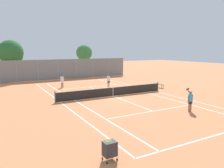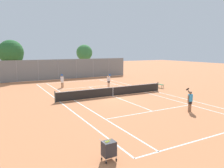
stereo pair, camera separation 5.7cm
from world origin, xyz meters
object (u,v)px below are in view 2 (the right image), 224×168
at_px(ball_cart, 109,148).
at_px(player_near_side, 190,100).
at_px(tree_behind_left, 12,53).
at_px(tennis_net, 113,91).
at_px(tree_behind_right, 84,53).
at_px(loose_tennis_ball_1, 78,92).
at_px(loose_tennis_ball_0, 74,91).
at_px(player_far_left, 62,80).
at_px(player_far_right, 109,80).
at_px(courtside_bench, 159,84).

distance_m(ball_cart, player_near_side, 9.65).
relative_size(ball_cart, tree_behind_left, 0.16).
bearing_deg(tennis_net, ball_cart, -119.71).
bearing_deg(tree_behind_right, tennis_net, -103.02).
bearing_deg(player_near_side, loose_tennis_ball_1, 112.25).
height_order(ball_cart, loose_tennis_ball_0, ball_cart).
distance_m(tennis_net, ball_cart, 13.22).
bearing_deg(loose_tennis_ball_0, player_far_left, 95.69).
bearing_deg(loose_tennis_ball_0, loose_tennis_ball_1, -42.22).
height_order(player_near_side, tree_behind_right, tree_behind_right).
bearing_deg(loose_tennis_ball_0, tree_behind_right, 63.94).
bearing_deg(player_far_left, loose_tennis_ball_0, -84.31).
relative_size(ball_cart, loose_tennis_ball_0, 14.58).
bearing_deg(ball_cart, tree_behind_right, 70.18).
distance_m(player_near_side, player_far_right, 12.70).
relative_size(tennis_net, loose_tennis_ball_1, 181.82).
height_order(player_far_left, tree_behind_right, tree_behind_right).
relative_size(tennis_net, player_near_side, 6.76).
distance_m(ball_cart, loose_tennis_ball_1, 15.88).
bearing_deg(player_near_side, tennis_net, 106.88).
relative_size(player_near_side, tree_behind_left, 0.29).
distance_m(courtside_bench, tree_behind_right, 17.74).
relative_size(tennis_net, loose_tennis_ball_0, 181.82).
relative_size(player_far_right, loose_tennis_ball_0, 26.88).
relative_size(player_far_right, tree_behind_left, 0.29).
distance_m(player_near_side, tree_behind_left, 27.02).
bearing_deg(tree_behind_left, player_far_right, -50.11).
distance_m(player_near_side, loose_tennis_ball_0, 13.14).
distance_m(tennis_net, courtside_bench, 7.75).
distance_m(ball_cart, player_far_right, 18.45).
bearing_deg(courtside_bench, loose_tennis_ball_0, 166.23).
xyz_separation_m(loose_tennis_ball_0, tree_behind_left, (-5.22, 12.68, 4.20)).
bearing_deg(player_far_right, tennis_net, -113.08).
relative_size(ball_cart, player_far_left, 0.54).
height_order(loose_tennis_ball_0, tree_behind_left, tree_behind_left).
height_order(player_near_side, player_far_right, same).
height_order(loose_tennis_ball_0, tree_behind_right, tree_behind_right).
distance_m(ball_cart, player_far_left, 19.35).
relative_size(player_far_left, loose_tennis_ball_1, 26.88).
relative_size(ball_cart, loose_tennis_ball_1, 14.58).
xyz_separation_m(player_far_right, loose_tennis_ball_0, (-4.84, -0.65, -0.89)).
xyz_separation_m(player_near_side, tree_behind_left, (-10.38, 24.72, 3.30)).
xyz_separation_m(tennis_net, tree_behind_right, (4.32, 18.69, 3.60)).
xyz_separation_m(loose_tennis_ball_1, tree_behind_right, (6.72, 14.85, 4.08)).
xyz_separation_m(player_far_right, courtside_bench, (5.51, -3.19, -0.52)).
bearing_deg(tennis_net, tree_behind_left, 115.36).
bearing_deg(tree_behind_right, loose_tennis_ball_1, -114.36).
bearing_deg(loose_tennis_ball_0, player_far_right, 7.67).
distance_m(loose_tennis_ball_0, courtside_bench, 10.66).
relative_size(tennis_net, player_far_right, 6.76).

